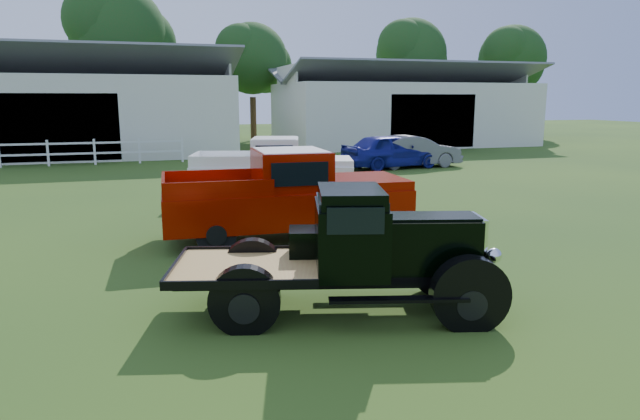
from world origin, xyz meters
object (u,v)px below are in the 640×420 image
object	(u,v)px
vintage_flatbed	(344,251)
white_pickup	(273,169)
misc_car_grey	(414,151)
misc_car_blue	(391,151)
red_pickup	(286,194)

from	to	relation	value
vintage_flatbed	white_pickup	size ratio (longest dim) A/B	0.91
vintage_flatbed	white_pickup	xyz separation A→B (m)	(1.10, 9.58, 0.01)
vintage_flatbed	misc_car_grey	xyz separation A→B (m)	(8.99, 15.83, -0.20)
vintage_flatbed	misc_car_blue	world-z (taller)	vintage_flatbed
vintage_flatbed	white_pickup	bearing A→B (deg)	98.37
red_pickup	misc_car_grey	distance (m)	14.30
vintage_flatbed	misc_car_grey	distance (m)	18.20
white_pickup	misc_car_blue	size ratio (longest dim) A/B	1.11
red_pickup	white_pickup	xyz separation A→B (m)	(0.84, 5.07, -0.07)
red_pickup	misc_car_grey	world-z (taller)	red_pickup
red_pickup	white_pickup	world-z (taller)	red_pickup
white_pickup	misc_car_blue	world-z (taller)	white_pickup
misc_car_grey	vintage_flatbed	bearing A→B (deg)	147.87
red_pickup	misc_car_blue	distance (m)	13.53
red_pickup	vintage_flatbed	bearing A→B (deg)	-90.95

